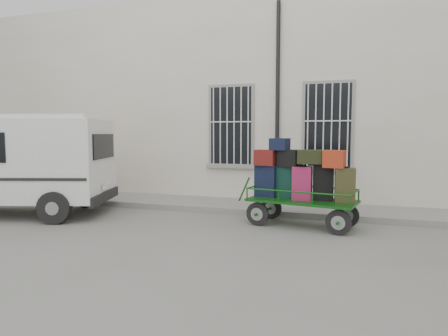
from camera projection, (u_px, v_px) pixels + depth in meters
ground at (209, 226)px, 8.74m from camera, size 80.00×80.00×0.00m
building at (263, 105)px, 13.69m from camera, size 24.00×5.15×6.00m
sidewalk at (237, 206)px, 10.82m from camera, size 24.00×1.70×0.15m
luggage_cart at (300, 182)px, 8.70m from camera, size 2.75×1.45×1.92m
van at (7, 158)px, 9.88m from camera, size 5.25×3.35×2.47m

